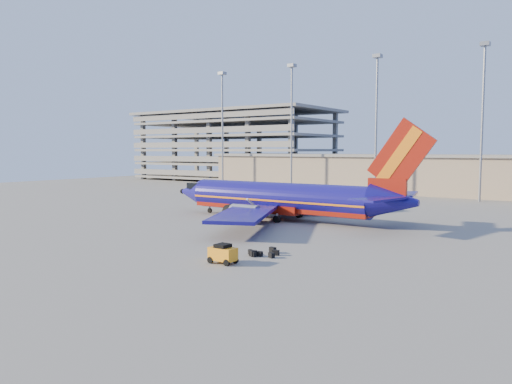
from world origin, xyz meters
TOP-DOWN VIEW (x-y plane):
  - ground at (0.00, 0.00)m, footprint 220.00×220.00m
  - terminal_building at (10.00, 58.00)m, footprint 122.00×16.00m
  - parking_garage at (-62.00, 74.05)m, footprint 62.00×32.00m
  - light_mast_row at (5.00, 46.00)m, footprint 101.60×1.60m
  - aircraft_main at (-1.95, 5.39)m, footprint 38.85×37.43m
  - baggage_tug at (7.61, -19.81)m, footprint 2.29×1.39m
  - luggage_pile at (8.56, -15.44)m, footprint 2.95×2.87m

SIDE VIEW (x-z plane):
  - ground at x=0.00m, z-range 0.00..0.00m
  - luggage_pile at x=8.56m, z-range -0.03..0.52m
  - baggage_tug at x=7.61m, z-range 0.03..1.68m
  - aircraft_main at x=-1.95m, z-range -3.77..9.40m
  - terminal_building at x=10.00m, z-range 0.07..8.57m
  - parking_garage at x=-62.00m, z-range 1.03..22.43m
  - light_mast_row at x=5.00m, z-range 3.23..31.88m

